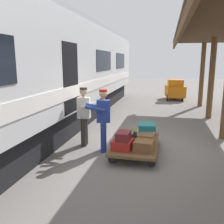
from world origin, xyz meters
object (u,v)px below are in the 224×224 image
(suitcase_orange_carryall, at_px, (146,138))
(suitcase_maroon_trunk, at_px, (123,136))
(train_car, at_px, (24,74))
(suitcase_navy_fabric, at_px, (148,133))
(porter_in_overalls, at_px, (103,118))
(baggage_tug, at_px, (175,90))
(suitcase_red_plastic, at_px, (123,144))
(suitcase_teal_softside, at_px, (147,126))
(luggage_cart, at_px, (136,144))
(suitcase_cream_canvas, at_px, (146,131))
(suitcase_brown_leather, at_px, (144,146))
(suitcase_slate_roller, at_px, (127,137))
(porter_by_door, at_px, (85,114))
(suitcase_olive_duffel, at_px, (130,132))

(suitcase_orange_carryall, bearing_deg, suitcase_maroon_trunk, 49.70)
(train_car, bearing_deg, suitcase_navy_fabric, -175.87)
(porter_in_overalls, xyz_separation_m, baggage_tug, (-2.19, -9.91, -0.30))
(suitcase_red_plastic, height_order, suitcase_maroon_trunk, suitcase_maroon_trunk)
(train_car, distance_m, suitcase_teal_softside, 3.96)
(luggage_cart, distance_m, suitcase_cream_canvas, 0.45)
(suitcase_brown_leather, bearing_deg, baggage_tug, -95.61)
(baggage_tug, bearing_deg, suitcase_red_plastic, 81.55)
(train_car, bearing_deg, suitcase_red_plastic, 163.99)
(suitcase_cream_canvas, bearing_deg, suitcase_slate_roller, 0.87)
(porter_by_door, xyz_separation_m, baggage_tug, (-2.81, -9.57, -0.30))
(suitcase_cream_canvas, distance_m, porter_in_overalls, 1.22)
(train_car, height_order, baggage_tug, train_car)
(train_car, xyz_separation_m, porter_in_overalls, (-2.54, 0.43, -1.14))
(suitcase_red_plastic, height_order, porter_by_door, porter_by_door)
(suitcase_red_plastic, bearing_deg, suitcase_cream_canvas, -131.39)
(suitcase_slate_roller, bearing_deg, suitcase_brown_leather, 131.57)
(suitcase_slate_roller, height_order, suitcase_red_plastic, suitcase_slate_roller)
(suitcase_navy_fabric, height_order, suitcase_cream_canvas, suitcase_cream_canvas)
(luggage_cart, height_order, suitcase_orange_carryall, suitcase_orange_carryall)
(suitcase_orange_carryall, height_order, baggage_tug, baggage_tug)
(suitcase_teal_softside, bearing_deg, suitcase_cream_canvas, -67.80)
(suitcase_slate_roller, relative_size, suitcase_brown_leather, 1.00)
(suitcase_brown_leather, bearing_deg, porter_in_overalls, -22.68)
(suitcase_olive_duffel, bearing_deg, baggage_tug, -99.51)
(suitcase_slate_roller, relative_size, porter_in_overalls, 0.27)
(luggage_cart, relative_size, suitcase_red_plastic, 4.25)
(suitcase_cream_canvas, bearing_deg, suitcase_red_plastic, 48.61)
(porter_in_overalls, bearing_deg, baggage_tug, -102.44)
(suitcase_brown_leather, xyz_separation_m, baggage_tug, (-1.02, -10.40, 0.22))
(luggage_cart, bearing_deg, suitcase_maroon_trunk, 67.59)
(suitcase_orange_carryall, xyz_separation_m, suitcase_teal_softside, (-0.02, 0.03, 0.34))
(train_car, bearing_deg, suitcase_orange_carryall, 175.02)
(suitcase_brown_leather, distance_m, baggage_tug, 10.45)
(suitcase_olive_duffel, distance_m, suitcase_teal_softside, 0.90)
(suitcase_navy_fabric, distance_m, porter_in_overalls, 1.46)
(train_car, xyz_separation_m, suitcase_navy_fabric, (-3.70, -0.27, -1.69))
(suitcase_orange_carryall, distance_m, suitcase_brown_leather, 0.59)
(luggage_cart, height_order, suitcase_maroon_trunk, suitcase_maroon_trunk)
(porter_by_door, bearing_deg, suitcase_maroon_trunk, 146.62)
(suitcase_slate_roller, bearing_deg, porter_in_overalls, 9.13)
(luggage_cart, distance_m, suitcase_navy_fabric, 0.66)
(suitcase_brown_leather, bearing_deg, train_car, -13.84)
(suitcase_cream_canvas, distance_m, suitcase_teal_softside, 0.15)
(suitcase_red_plastic, distance_m, suitcase_cream_canvas, 0.82)
(suitcase_teal_softside, bearing_deg, baggage_tug, -95.82)
(suitcase_navy_fabric, bearing_deg, baggage_tug, -96.32)
(suitcase_brown_leather, xyz_separation_m, suitcase_cream_canvas, (-0.00, -0.60, 0.19))
(luggage_cart, bearing_deg, suitcase_teal_softside, 174.10)
(suitcase_maroon_trunk, bearing_deg, suitcase_red_plastic, -36.69)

